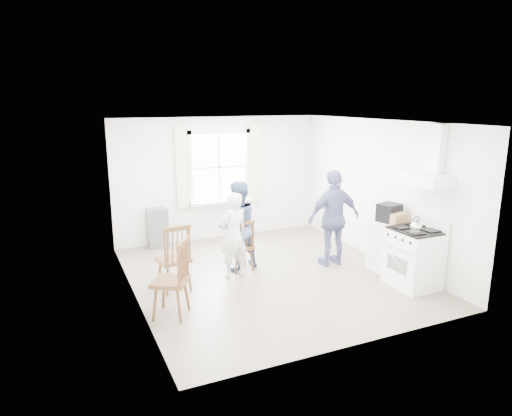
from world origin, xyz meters
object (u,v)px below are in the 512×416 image
at_px(low_cabinet, 388,246).
at_px(windsor_chair_a, 176,251).
at_px(windsor_chair_b, 243,240).
at_px(person_left, 233,235).
at_px(stereo_stack, 389,213).
at_px(person_mid, 237,226).
at_px(person_right, 334,218).
at_px(windsor_chair_c, 178,270).
at_px(gas_stove, 414,257).

height_order(low_cabinet, windsor_chair_a, windsor_chair_a).
relative_size(windsor_chair_b, person_left, 0.64).
relative_size(stereo_stack, person_mid, 0.26).
distance_m(windsor_chair_b, person_right, 1.69).
bearing_deg(person_mid, windsor_chair_a, 3.51).
relative_size(low_cabinet, windsor_chair_c, 0.81).
distance_m(person_left, person_right, 1.87).
bearing_deg(windsor_chair_a, person_right, 0.94).
relative_size(gas_stove, person_left, 0.77).
bearing_deg(windsor_chair_c, windsor_chair_b, 39.52).
distance_m(person_left, person_mid, 0.34).
relative_size(gas_stove, windsor_chair_b, 1.19).
distance_m(low_cabinet, person_mid, 2.65).
height_order(windsor_chair_c, person_right, person_right).
height_order(windsor_chair_b, windsor_chair_c, windsor_chair_c).
xyz_separation_m(gas_stove, windsor_chair_c, (-3.71, 0.50, 0.20)).
distance_m(gas_stove, person_left, 2.95).
relative_size(windsor_chair_b, person_mid, 0.59).
distance_m(windsor_chair_a, person_left, 1.09).
height_order(gas_stove, windsor_chair_c, gas_stove).
height_order(gas_stove, stereo_stack, stereo_stack).
bearing_deg(windsor_chair_b, gas_stove, -36.88).
bearing_deg(stereo_stack, gas_stove, -94.41).
bearing_deg(stereo_stack, person_right, 135.88).
distance_m(stereo_stack, windsor_chair_a, 3.66).
bearing_deg(person_mid, gas_stove, 121.06).
distance_m(low_cabinet, person_left, 2.71).
xyz_separation_m(stereo_stack, windsor_chair_b, (-2.31, 0.98, -0.48)).
distance_m(gas_stove, low_cabinet, 0.70).
distance_m(gas_stove, windsor_chair_b, 2.82).
distance_m(windsor_chair_c, person_mid, 1.97).
height_order(windsor_chair_a, person_left, person_left).
distance_m(windsor_chair_c, person_left, 1.64).
bearing_deg(person_mid, stereo_stack, 134.02).
bearing_deg(gas_stove, person_mid, 140.98).
bearing_deg(gas_stove, stereo_stack, 85.59).
height_order(gas_stove, windsor_chair_b, gas_stove).
bearing_deg(person_mid, person_right, 143.73).
bearing_deg(gas_stove, person_right, 114.52).
height_order(windsor_chair_a, person_mid, person_mid).
bearing_deg(windsor_chair_a, windsor_chair_c, -102.28).
bearing_deg(windsor_chair_a, windsor_chair_b, 16.41).
relative_size(low_cabinet, person_right, 0.52).
bearing_deg(person_left, windsor_chair_a, 2.37).
bearing_deg(low_cabinet, person_left, 160.93).
relative_size(gas_stove, low_cabinet, 1.24).
bearing_deg(low_cabinet, windsor_chair_a, 170.23).
xyz_separation_m(windsor_chair_a, person_left, (1.05, 0.26, 0.06)).
xyz_separation_m(stereo_stack, windsor_chair_a, (-3.58, 0.61, -0.39)).
bearing_deg(windsor_chair_c, gas_stove, -7.64).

